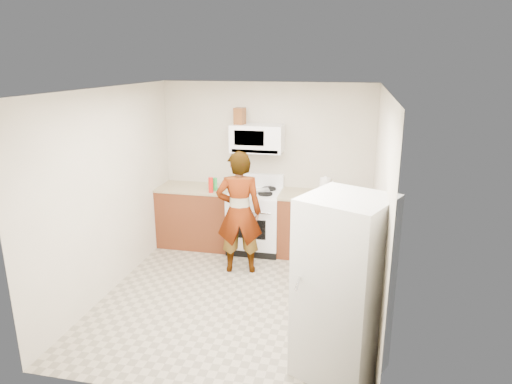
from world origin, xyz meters
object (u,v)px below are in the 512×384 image
(person, at_px, (239,213))
(kettle, at_px, (325,185))
(microwave, at_px, (257,138))
(fridge, at_px, (343,288))
(saucepan, at_px, (243,183))
(gas_range, at_px, (255,219))

(person, relative_size, kettle, 8.66)
(person, bearing_deg, microwave, -105.99)
(fridge, bearing_deg, saucepan, 145.17)
(fridge, bearing_deg, kettle, 122.31)
(person, height_order, kettle, person)
(gas_range, bearing_deg, saucepan, 153.83)
(microwave, bearing_deg, gas_range, -90.00)
(person, bearing_deg, kettle, -150.07)
(kettle, bearing_deg, person, -133.86)
(person, distance_m, saucepan, 0.89)
(person, relative_size, fridge, 0.99)
(gas_range, distance_m, person, 0.84)
(saucepan, bearing_deg, fridge, -59.63)
(person, bearing_deg, gas_range, -106.60)
(fridge, xyz_separation_m, saucepan, (-1.59, 2.71, 0.16))
(microwave, xyz_separation_m, saucepan, (-0.21, -0.03, -0.69))
(microwave, xyz_separation_m, fridge, (1.38, -2.73, -0.85))
(fridge, distance_m, kettle, 2.85)
(gas_range, xyz_separation_m, kettle, (1.01, 0.21, 0.55))
(kettle, bearing_deg, microwave, -171.41)
(microwave, height_order, person, microwave)
(kettle, xyz_separation_m, saucepan, (-1.22, -0.11, -0.02))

